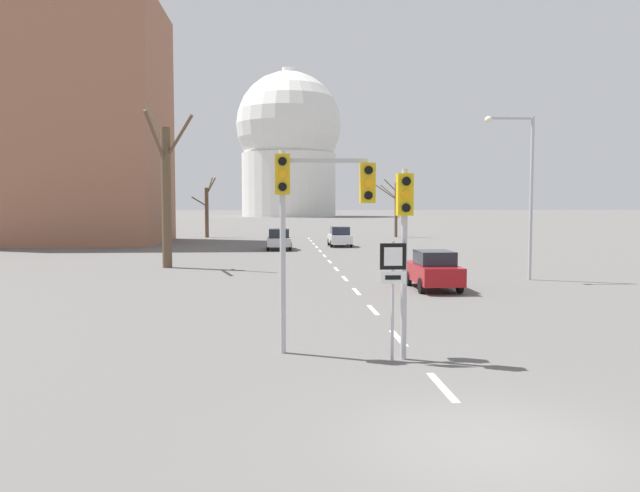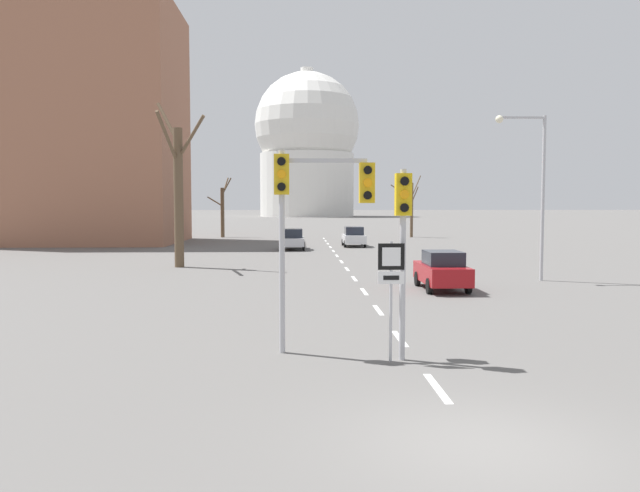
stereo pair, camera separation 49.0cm
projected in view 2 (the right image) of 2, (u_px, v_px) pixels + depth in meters
The scene contains 26 objects.
ground_plane at pixel (480, 445), 9.31m from camera, with size 800.00×800.00×0.00m, color #5E5B59.
lane_stripe_0 at pixel (437, 388), 12.19m from camera, with size 0.16×2.00×0.01m, color silver.
lane_stripe_1 at pixel (400, 338), 16.68m from camera, with size 0.16×2.00×0.01m, color silver.
lane_stripe_2 at pixel (378, 310), 21.17m from camera, with size 0.16×2.00×0.01m, color silver.
lane_stripe_3 at pixel (364, 292), 25.65m from camera, with size 0.16×2.00×0.01m, color silver.
lane_stripe_4 at pixel (354, 279), 30.14m from camera, with size 0.16×2.00×0.01m, color silver.
lane_stripe_5 at pixel (347, 269), 34.63m from camera, with size 0.16×2.00×0.01m, color silver.
lane_stripe_6 at pixel (341, 262), 39.12m from camera, with size 0.16×2.00×0.01m, color silver.
lane_stripe_7 at pixel (337, 256), 43.60m from camera, with size 0.16×2.00×0.01m, color silver.
lane_stripe_8 at pixel (333, 251), 48.09m from camera, with size 0.16×2.00×0.01m, color silver.
lane_stripe_9 at pixel (330, 247), 52.58m from camera, with size 0.16×2.00×0.01m, color silver.
lane_stripe_10 at pixel (328, 244), 57.07m from camera, with size 0.16×2.00×0.01m, color silver.
lane_stripe_11 at pixel (326, 241), 61.55m from camera, with size 0.16×2.00×0.01m, color silver.
lane_stripe_12 at pixel (324, 238), 66.04m from camera, with size 0.16×2.00×0.01m, color silver.
traffic_signal_centre_tall at pixel (403, 227), 14.20m from camera, with size 0.36×0.34×4.39m.
traffic_signal_near_left at pixel (312, 199), 14.89m from camera, with size 2.40×0.34×4.88m.
route_sign_post at pixel (391, 279), 14.14m from camera, with size 0.60×0.08×2.76m.
street_lamp_right at pixel (534, 178), 29.08m from camera, with size 2.39×0.36×7.71m.
sedan_near_left at pixel (442, 270), 26.17m from camera, with size 1.76×4.00×1.65m.
sedan_near_right at pixel (354, 237), 53.27m from camera, with size 1.85×4.20×1.70m.
sedan_mid_centre at pixel (292, 239), 49.58m from camera, with size 1.92×4.27×1.67m.
bare_tree_left_near at pixel (178, 190), 35.42m from camera, with size 3.18×3.82×9.54m.
bare_tree_right_near at pixel (411, 206), 68.23m from camera, with size 3.59×3.51×6.84m.
bare_tree_left_far at pixel (223, 210), 68.13m from camera, with size 2.67×1.48×6.57m.
capitol_dome at pixel (307, 145), 187.33m from camera, with size 31.37×31.37×44.31m.
apartment_block_left at pixel (81, 124), 58.11m from camera, with size 18.00×14.00×22.10m, color #9E664C.
Camera 2 is at (-2.72, -9.00, 3.59)m, focal length 35.00 mm.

